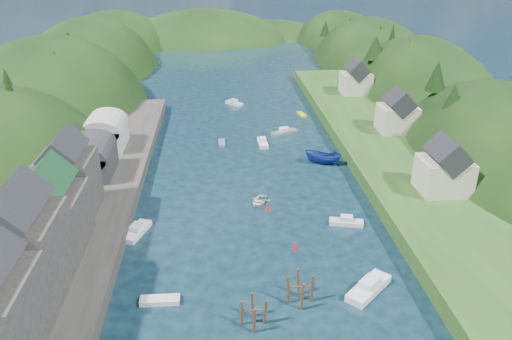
{
  "coord_description": "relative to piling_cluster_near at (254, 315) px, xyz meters",
  "views": [
    {
      "loc": [
        -5.51,
        -41.54,
        35.58
      ],
      "look_at": [
        0.0,
        28.0,
        4.0
      ],
      "focal_mm": 35.0,
      "sensor_mm": 36.0,
      "label": 1
    }
  ],
  "objects": [
    {
      "name": "channel_buoy_far",
      "position": [
        3.87,
        24.03,
        -0.76
      ],
      "size": [
        0.7,
        0.7,
        1.1
      ],
      "color": "#B3110E",
      "rests_on": "ground"
    },
    {
      "name": "hillside_right",
      "position": [
        47.59,
        76.52,
        -8.65
      ],
      "size": [
        36.0,
        245.56,
        48.0
      ],
      "color": "black",
      "rests_on": "ground"
    },
    {
      "name": "hill_trees",
      "position": [
        2.65,
        65.78,
        9.81
      ],
      "size": [
        92.06,
        145.66,
        12.2
      ],
      "color": "black",
      "rests_on": "ground"
    },
    {
      "name": "far_hills",
      "position": [
        3.81,
        175.53,
        -12.04
      ],
      "size": [
        103.0,
        68.0,
        44.0
      ],
      "color": "black",
      "rests_on": "ground"
    },
    {
      "name": "terrace_right",
      "position": [
        27.59,
        41.52,
        -0.04
      ],
      "size": [
        16.0,
        120.0,
        2.4
      ],
      "primitive_type": "cube",
      "color": "#234719",
      "rests_on": "ground"
    },
    {
      "name": "right_bank_cottages",
      "position": [
        30.59,
        49.85,
        4.61
      ],
      "size": [
        9.0,
        59.24,
        8.41
      ],
      "color": "beige",
      "rests_on": "terrace_right"
    },
    {
      "name": "boat_sheds",
      "position": [
        -23.41,
        40.52,
        4.04
      ],
      "size": [
        7.0,
        21.0,
        7.5
      ],
      "color": "#2D2D30",
      "rests_on": "quay_left"
    },
    {
      "name": "channel_buoy_near",
      "position": [
        6.29,
        13.25,
        -0.76
      ],
      "size": [
        0.7,
        0.7,
        1.1
      ],
      "color": "#B3110E",
      "rests_on": "ground"
    },
    {
      "name": "moored_boats",
      "position": [
        5.43,
        21.92,
        -0.51
      ],
      "size": [
        34.92,
        92.37,
        2.5
      ],
      "color": "white",
      "rests_on": "ground"
    },
    {
      "name": "terrace_left_grass",
      "position": [
        -28.41,
        21.52,
        0.01
      ],
      "size": [
        12.0,
        110.0,
        2.5
      ],
      "primitive_type": "cube",
      "color": "#234719",
      "rests_on": "ground"
    },
    {
      "name": "quayside_buildings",
      "position": [
        -23.41,
        7.91,
        5.85
      ],
      "size": [
        8.0,
        35.84,
        12.9
      ],
      "color": "#2D2B28",
      "rests_on": "quay_left"
    },
    {
      "name": "piling_cluster_near",
      "position": [
        0.0,
        0.0,
        0.0
      ],
      "size": [
        2.86,
        2.71,
        3.61
      ],
      "color": "#382314",
      "rests_on": "ground"
    },
    {
      "name": "hillside_left",
      "position": [
        -42.41,
        76.52,
        -9.27
      ],
      "size": [
        44.0,
        245.56,
        52.0
      ],
      "color": "black",
      "rests_on": "ground"
    },
    {
      "name": "ground",
      "position": [
        2.59,
        51.52,
        -1.24
      ],
      "size": [
        600.0,
        600.0,
        0.0
      ],
      "primitive_type": "plane",
      "color": "black",
      "rests_on": "ground"
    },
    {
      "name": "quay_left",
      "position": [
        -21.41,
        21.52,
        -0.24
      ],
      "size": [
        12.0,
        110.0,
        2.0
      ],
      "primitive_type": "cube",
      "color": "#2D2B28",
      "rests_on": "ground"
    },
    {
      "name": "piling_cluster_far",
      "position": [
        5.31,
        3.15,
        0.15
      ],
      "size": [
        3.08,
        2.88,
        3.92
      ],
      "color": "#382314",
      "rests_on": "ground"
    }
  ]
}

